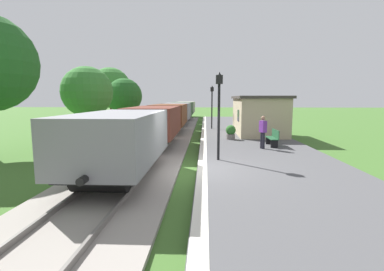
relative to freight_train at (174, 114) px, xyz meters
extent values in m
plane|color=#3D6628|center=(2.40, -15.42, -1.40)|extent=(160.00, 160.00, 0.00)
cube|color=#4C4C4F|center=(5.60, -15.42, -1.27)|extent=(6.00, 60.00, 0.25)
cube|color=silver|center=(2.80, -15.42, -1.14)|extent=(0.36, 60.00, 0.01)
cube|color=gray|center=(0.00, -15.42, -1.34)|extent=(3.80, 60.00, 0.12)
cube|color=slate|center=(0.72, -15.42, -1.21)|extent=(0.07, 60.00, 0.14)
cube|color=slate|center=(-0.72, -15.42, -1.21)|extent=(0.07, 60.00, 0.14)
cube|color=gray|center=(0.00, -16.50, 0.18)|extent=(2.50, 5.60, 1.60)
cube|color=black|center=(0.00, -16.50, -0.47)|extent=(2.10, 5.15, 0.50)
cylinder|color=black|center=(0.00, -14.71, -0.72)|extent=(1.56, 0.84, 0.84)
cylinder|color=black|center=(0.00, -18.29, -0.72)|extent=(1.56, 0.84, 0.84)
cylinder|color=black|center=(0.00, -13.55, -0.47)|extent=(0.20, 0.30, 0.20)
cylinder|color=black|center=(0.00, -19.45, -0.47)|extent=(0.20, 0.30, 0.20)
cube|color=brown|center=(0.00, -9.90, 0.18)|extent=(2.50, 5.60, 1.60)
cube|color=black|center=(0.00, -9.90, -0.47)|extent=(2.10, 5.15, 0.50)
cylinder|color=black|center=(0.00, -8.11, -0.72)|extent=(1.56, 0.84, 0.84)
cylinder|color=black|center=(0.00, -11.69, -0.72)|extent=(1.56, 0.84, 0.84)
cylinder|color=black|center=(0.00, -6.95, -0.47)|extent=(0.20, 0.30, 0.20)
cylinder|color=black|center=(0.00, -12.85, -0.47)|extent=(0.20, 0.30, 0.20)
cube|color=brown|center=(0.00, -3.30, 0.18)|extent=(2.50, 5.60, 1.60)
cube|color=black|center=(0.00, -3.30, -0.47)|extent=(2.10, 5.15, 0.50)
cylinder|color=black|center=(0.00, -1.51, -0.72)|extent=(1.56, 0.84, 0.84)
cylinder|color=black|center=(0.00, -5.09, -0.72)|extent=(1.56, 0.84, 0.84)
cylinder|color=black|center=(0.00, -0.35, -0.47)|extent=(0.20, 0.30, 0.20)
cylinder|color=black|center=(0.00, -6.25, -0.47)|extent=(0.20, 0.30, 0.20)
cube|color=gray|center=(0.00, 3.30, 0.18)|extent=(2.50, 5.60, 1.60)
cube|color=black|center=(0.00, 3.30, -0.47)|extent=(2.10, 5.15, 0.50)
cylinder|color=black|center=(0.00, 5.09, -0.72)|extent=(1.56, 0.84, 0.84)
cylinder|color=black|center=(0.00, 1.51, -0.72)|extent=(1.56, 0.84, 0.84)
cylinder|color=black|center=(0.00, 6.25, -0.47)|extent=(0.20, 0.30, 0.20)
cylinder|color=black|center=(0.00, 0.35, -0.47)|extent=(0.20, 0.30, 0.20)
cube|color=#384C33|center=(0.00, 9.90, 0.18)|extent=(2.50, 5.60, 1.60)
cube|color=black|center=(0.00, 9.90, -0.47)|extent=(2.10, 5.15, 0.50)
cylinder|color=black|center=(0.00, 11.69, -0.72)|extent=(1.56, 0.84, 0.84)
cylinder|color=black|center=(0.00, 8.11, -0.72)|extent=(1.56, 0.84, 0.84)
cylinder|color=black|center=(0.00, 12.85, -0.47)|extent=(0.20, 0.30, 0.20)
cylinder|color=black|center=(0.00, 6.95, -0.47)|extent=(0.20, 0.30, 0.20)
cube|color=gray|center=(0.00, 16.50, 0.18)|extent=(2.50, 5.60, 1.60)
cube|color=black|center=(0.00, 16.50, -0.47)|extent=(2.10, 5.15, 0.50)
cylinder|color=black|center=(0.00, 18.29, -0.72)|extent=(1.56, 0.84, 0.84)
cylinder|color=black|center=(0.00, 14.71, -0.72)|extent=(1.56, 0.84, 0.84)
cylinder|color=black|center=(0.00, 19.45, -0.47)|extent=(0.20, 0.30, 0.20)
cylinder|color=black|center=(0.00, 13.55, -0.47)|extent=(0.20, 0.30, 0.20)
cube|color=tan|center=(6.80, -5.10, 0.15)|extent=(3.20, 5.50, 2.60)
cube|color=#3D3833|center=(6.80, -5.10, 1.54)|extent=(3.50, 5.80, 0.18)
cube|color=black|center=(5.19, -6.20, 0.28)|extent=(0.03, 0.90, 0.80)
cube|color=#1E4C2D|center=(6.58, -10.30, -0.71)|extent=(0.42, 1.50, 0.04)
cube|color=#1E4C2D|center=(6.77, -10.30, -0.46)|extent=(0.04, 1.50, 0.45)
cube|color=black|center=(6.58, -10.90, -0.94)|extent=(0.38, 0.06, 0.42)
cube|color=black|center=(6.58, -9.70, -0.94)|extent=(0.38, 0.06, 0.42)
cube|color=#1E4C2D|center=(6.58, -0.01, -0.71)|extent=(0.42, 1.50, 0.04)
cube|color=#1E4C2D|center=(6.77, -0.01, -0.46)|extent=(0.04, 1.50, 0.45)
cube|color=black|center=(6.58, -0.61, -0.94)|extent=(0.38, 0.06, 0.42)
cube|color=black|center=(6.58, 0.59, -0.94)|extent=(0.38, 0.06, 0.42)
cylinder|color=black|center=(5.93, -11.23, -0.72)|extent=(0.15, 0.15, 0.86)
cylinder|color=black|center=(5.87, -11.08, -0.72)|extent=(0.15, 0.15, 0.86)
cube|color=#662D8C|center=(5.90, -11.16, 0.01)|extent=(0.37, 0.44, 0.60)
sphere|color=#936B51|center=(5.90, -11.16, 0.45)|extent=(0.22, 0.22, 0.22)
cylinder|color=slate|center=(4.54, -7.87, -0.98)|extent=(0.56, 0.56, 0.34)
sphere|color=#2D6B28|center=(4.54, -7.87, -0.55)|extent=(0.64, 0.64, 0.64)
cylinder|color=black|center=(3.47, -13.96, 0.45)|extent=(0.11, 0.11, 3.20)
cube|color=black|center=(3.47, -13.96, 2.23)|extent=(0.28, 0.28, 0.36)
sphere|color=#F2E5BF|center=(3.47, -13.96, 2.23)|extent=(0.20, 0.20, 0.20)
cone|color=black|center=(3.47, -13.96, 2.47)|extent=(0.20, 0.20, 0.16)
cylinder|color=black|center=(3.47, -1.47, 0.45)|extent=(0.11, 0.11, 3.20)
cube|color=black|center=(3.47, -1.47, 2.23)|extent=(0.28, 0.28, 0.36)
sphere|color=#F2E5BF|center=(3.47, -1.47, 2.23)|extent=(0.20, 0.20, 0.20)
cone|color=black|center=(3.47, -1.47, 2.47)|extent=(0.20, 0.20, 0.16)
cylinder|color=#4C3823|center=(-4.60, -8.15, -0.36)|extent=(0.28, 0.28, 2.07)
sphere|color=#387A33|center=(-4.60, -8.15, 1.88)|extent=(3.20, 3.20, 3.20)
cylinder|color=#4C3823|center=(-3.72, -2.99, -0.41)|extent=(0.28, 0.28, 1.98)
sphere|color=#235B23|center=(-3.72, -2.99, 1.66)|extent=(2.87, 2.87, 2.87)
cylinder|color=#4C3823|center=(-7.15, 3.77, -0.21)|extent=(0.28, 0.28, 2.37)
sphere|color=#387A33|center=(-7.15, 3.77, 2.57)|extent=(4.26, 4.26, 4.26)
camera|label=1|loc=(2.90, -25.72, 1.46)|focal=26.13mm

